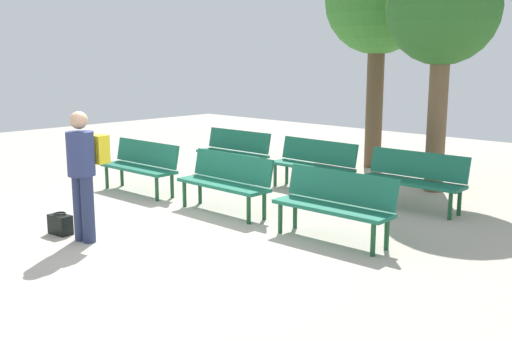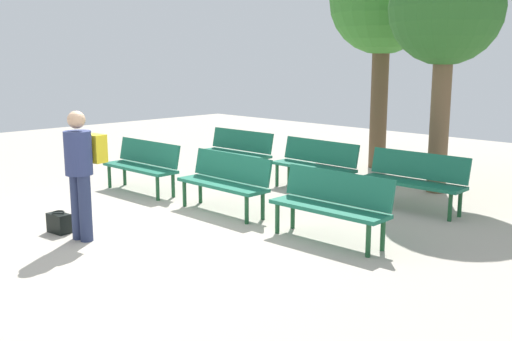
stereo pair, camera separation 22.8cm
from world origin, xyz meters
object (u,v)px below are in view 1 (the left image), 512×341
tree_1 (443,12)px  visitor_with_backpack (84,168)px  bench_r0_c1 (226,179)px  bench_r1_c2 (414,177)px  bench_r0_c0 (141,164)px  handbag (60,224)px  tree_2 (378,4)px  bench_r0_c2 (335,201)px  bench_r1_c1 (314,162)px  bench_r1_c0 (234,150)px

tree_1 → visitor_with_backpack: (-1.84, -5.68, -2.09)m
bench_r0_c1 → bench_r1_c2: (1.94, 2.11, 0.00)m
visitor_with_backpack → bench_r1_c2: bearing=-125.2°
bench_r0_c1 → bench_r1_c2: bearing=47.5°
bench_r0_c0 → handbag: bearing=-62.1°
tree_1 → tree_2: size_ratio=0.89×
bench_r0_c2 → bench_r1_c1: size_ratio=1.01×
bench_r0_c2 → handbag: 3.61m
bench_r0_c1 → handbag: bench_r0_c1 is taller
bench_r0_c0 → bench_r1_c2: bearing=27.4°
bench_r1_c1 → handbag: size_ratio=4.73×
bench_r1_c0 → bench_r1_c1: same height
bench_r0_c1 → bench_r1_c1: 2.09m
handbag → bench_r1_c1: bearing=79.8°
bench_r0_c0 → bench_r0_c2: 4.02m
bench_r0_c1 → tree_2: (-0.46, 4.73, 2.86)m
bench_r0_c0 → bench_r0_c2: same height
tree_1 → tree_2: (-2.04, 1.24, 0.34)m
bench_r1_c0 → bench_r1_c2: (3.92, 0.00, 0.00)m
tree_2 → bench_r0_c0: bearing=-107.9°
bench_r0_c0 → bench_r0_c2: size_ratio=1.00×
bench_r1_c2 → bench_r0_c2: bearing=-90.3°
bench_r0_c1 → tree_2: 5.55m
tree_2 → visitor_with_backpack: (0.20, -6.93, -2.43)m
bench_r0_c2 → bench_r1_c1: same height
bench_r0_c1 → bench_r0_c0: bearing=-177.3°
bench_r1_c0 → bench_r1_c2: same height
bench_r0_c0 → bench_r1_c0: bearing=87.3°
bench_r0_c2 → visitor_with_backpack: (-2.26, -2.19, 0.43)m
bench_r1_c0 → tree_2: size_ratio=0.36×
bench_r1_c1 → bench_r0_c2: bearing=-46.0°
bench_r0_c1 → bench_r1_c1: (0.02, 2.09, 0.00)m
bench_r0_c0 → visitor_with_backpack: visitor_with_backpack is taller
bench_r1_c0 → bench_r1_c2: bearing=-1.6°
bench_r0_c2 → tree_2: size_ratio=0.36×
bench_r0_c1 → tree_2: size_ratio=0.35×
bench_r0_c0 → bench_r1_c1: size_ratio=1.00×
bench_r0_c2 → visitor_with_backpack: size_ratio=0.98×
visitor_with_backpack → handbag: 0.95m
bench_r0_c2 → handbag: bench_r0_c2 is taller
bench_r1_c0 → bench_r1_c2: 3.92m
bench_r0_c1 → visitor_with_backpack: bearing=-96.6°
bench_r0_c0 → visitor_with_backpack: size_ratio=0.98×
bench_r1_c2 → tree_1: 2.90m
bench_r0_c1 → bench_r1_c1: size_ratio=1.00×
tree_2 → handbag: 7.74m
bench_r0_c0 → bench_r1_c1: bearing=45.2°
bench_r0_c2 → bench_r0_c0: bearing=179.2°
bench_r1_c0 → bench_r1_c2: size_ratio=1.00×
bench_r1_c0 → tree_1: tree_1 is taller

